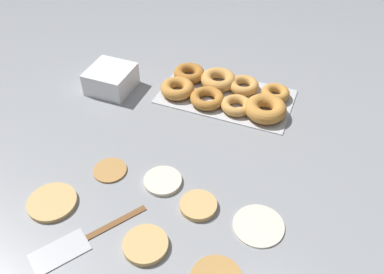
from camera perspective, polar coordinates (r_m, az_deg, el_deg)
name	(u,v)px	position (r m, az deg, el deg)	size (l,w,h in m)	color
ground_plane	(169,179)	(0.97, -3.21, -5.86)	(3.00, 3.00, 0.00)	gray
pancake_0	(198,205)	(0.91, 0.90, -9.57)	(0.08, 0.08, 0.01)	tan
pancake_1	(146,245)	(0.86, -6.54, -14.80)	(0.09, 0.09, 0.01)	tan
pancake_2	(163,181)	(0.96, -4.13, -6.17)	(0.09, 0.09, 0.01)	beige
pancake_4	(110,170)	(1.00, -11.46, -4.50)	(0.08, 0.08, 0.01)	#B27F42
pancake_5	(52,202)	(0.97, -19.03, -8.65)	(0.11, 0.11, 0.01)	tan
pancake_6	(259,225)	(0.89, 9.33, -12.10)	(0.11, 0.11, 0.01)	beige
donut_tray	(226,93)	(1.20, 4.80, 6.24)	(0.39, 0.21, 0.04)	silver
container_stack	(111,79)	(1.25, -11.29, 7.98)	(0.12, 0.13, 0.07)	white
spatula	(73,245)	(0.89, -16.36, -14.30)	(0.17, 0.23, 0.01)	brown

